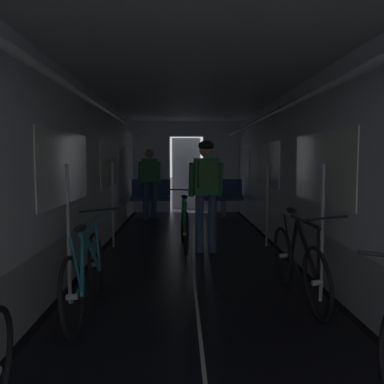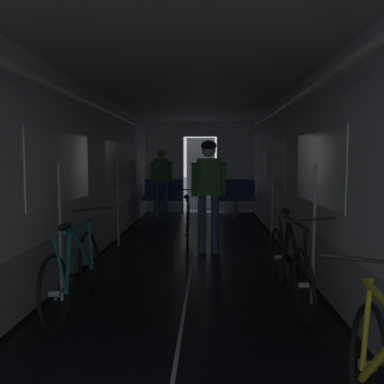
{
  "view_description": "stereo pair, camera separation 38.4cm",
  "coord_description": "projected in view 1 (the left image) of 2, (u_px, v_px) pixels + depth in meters",
  "views": [
    {
      "loc": [
        -0.15,
        -1.86,
        1.45
      ],
      "look_at": [
        0.0,
        3.7,
        0.99
      ],
      "focal_mm": 37.6,
      "sensor_mm": 36.0,
      "label": 1
    },
    {
      "loc": [
        0.23,
        -1.86,
        1.45
      ],
      "look_at": [
        0.0,
        3.7,
        0.99
      ],
      "focal_mm": 37.6,
      "sensor_mm": 36.0,
      "label": 2
    }
  ],
  "objects": [
    {
      "name": "bench_seat_far_right",
      "position": [
        223.0,
        194.0,
        10.0
      ],
      "size": [
        0.98,
        0.51,
        0.95
      ],
      "color": "gray",
      "rests_on": "ground"
    },
    {
      "name": "bicycle_green_in_aisle",
      "position": [
        184.0,
        225.0,
        6.45
      ],
      "size": [
        0.44,
        1.69,
        0.94
      ],
      "color": "black",
      "rests_on": "ground"
    },
    {
      "name": "bicycle_black",
      "position": [
        298.0,
        263.0,
        4.13
      ],
      "size": [
        0.44,
        1.69,
        0.95
      ],
      "color": "black",
      "rests_on": "ground"
    },
    {
      "name": "bench_seat_far_left",
      "position": [
        151.0,
        195.0,
        9.95
      ],
      "size": [
        0.98,
        0.51,
        0.95
      ],
      "color": "gray",
      "rests_on": "ground"
    },
    {
      "name": "person_cyclist_aisle",
      "position": [
        206.0,
        184.0,
        6.14
      ],
      "size": [
        0.54,
        0.41,
        1.73
      ],
      "color": "#384C75",
      "rests_on": "ground"
    },
    {
      "name": "train_car_shell",
      "position": [
        192.0,
        140.0,
        5.43
      ],
      "size": [
        3.14,
        12.34,
        2.57
      ],
      "color": "black",
      "rests_on": "ground"
    },
    {
      "name": "person_standing_near_bench",
      "position": [
        150.0,
        179.0,
        9.54
      ],
      "size": [
        0.53,
        0.23,
        1.69
      ],
      "color": "#384C75",
      "rests_on": "ground"
    },
    {
      "name": "bicycle_teal",
      "position": [
        86.0,
        274.0,
        3.74
      ],
      "size": [
        0.44,
        1.69,
        0.95
      ],
      "color": "black",
      "rests_on": "ground"
    }
  ]
}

